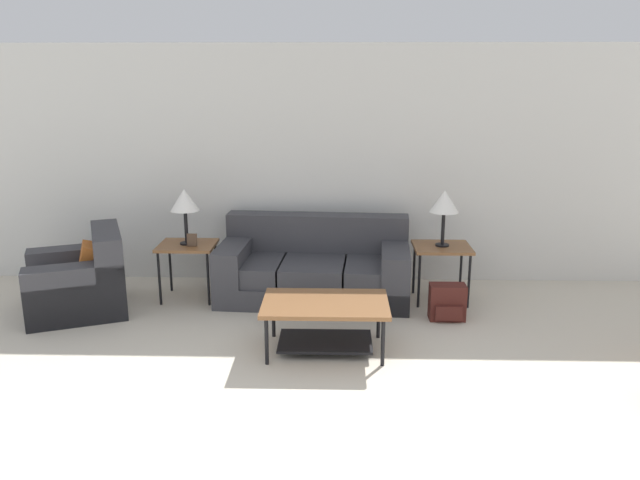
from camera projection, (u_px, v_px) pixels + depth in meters
wall_back at (326, 166)px, 6.87m from camera, size 9.13×0.06×2.60m
couch at (315, 270)px, 6.54m from camera, size 2.01×1.10×0.82m
armchair at (81, 282)px, 6.15m from camera, size 1.19×1.22×0.80m
coffee_table at (325, 314)px, 5.23m from camera, size 1.05×0.68×0.44m
side_table_left at (187, 249)px, 6.42m from camera, size 0.58×0.50×0.59m
side_table_right at (442, 251)px, 6.36m from camera, size 0.58×0.50×0.59m
table_lamp_left at (185, 201)px, 6.29m from camera, size 0.29×0.29×0.57m
table_lamp_right at (444, 203)px, 6.23m from camera, size 0.29×0.29×0.57m
backpack at (447, 303)px, 5.94m from camera, size 0.34×0.26×0.35m
picture_frame at (192, 240)px, 6.32m from camera, size 0.10×0.04×0.13m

